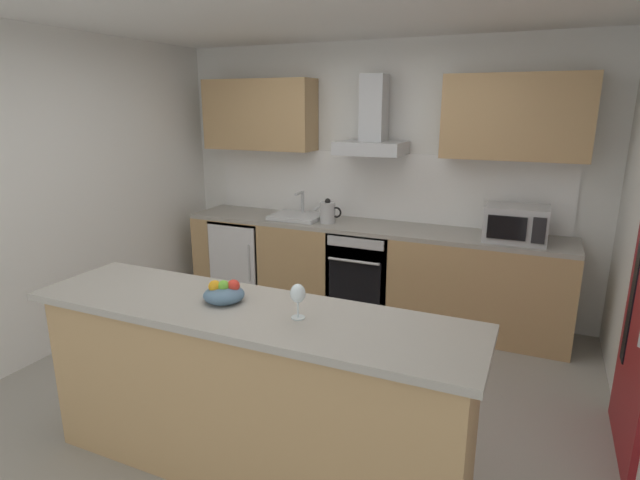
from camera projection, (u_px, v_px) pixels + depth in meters
name	position (u px, v px, depth m)	size (l,w,h in m)	color
ground	(288.00, 399.00, 3.59)	(5.20, 4.96, 0.02)	gray
wall_back	(380.00, 178.00, 5.05)	(5.20, 0.12, 2.60)	white
wall_left	(49.00, 195.00, 4.10)	(0.12, 4.96, 2.60)	white
backsplash_tile	(377.00, 186.00, 5.00)	(3.57, 0.02, 0.66)	white
counter_back	(365.00, 270.00, 4.93)	(3.70, 0.60, 0.90)	tan
counter_island	(249.00, 392.00, 2.74)	(2.45, 0.64, 0.99)	tan
upper_cabinets	(374.00, 116.00, 4.69)	(3.65, 0.32, 0.70)	tan
oven	(364.00, 270.00, 4.91)	(0.60, 0.62, 0.80)	slate
refrigerator	(247.00, 257.00, 5.44)	(0.58, 0.60, 0.85)	white
microwave	(516.00, 224.00, 4.21)	(0.50, 0.38, 0.30)	#B7BABC
sink	(297.00, 216.00, 5.08)	(0.50, 0.40, 0.26)	silver
kettle	(328.00, 212.00, 4.89)	(0.29, 0.15, 0.24)	#B7BABC
range_hood	(372.00, 130.00, 4.68)	(0.62, 0.45, 0.72)	#B7BABC
wine_glass	(298.00, 295.00, 2.46)	(0.08, 0.08, 0.18)	silver
fruit_bowl	(224.00, 293.00, 2.70)	(0.22, 0.22, 0.13)	slate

